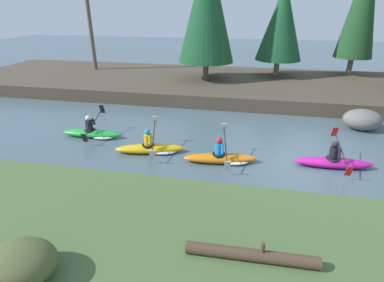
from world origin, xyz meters
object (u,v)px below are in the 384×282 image
(kayaker_middle, at_px, (223,157))
(kayaker_trailing, at_px, (153,148))
(driftwood_log, at_px, (251,255))
(kayaker_far_back, at_px, (94,133))
(boulder_midstream, at_px, (362,120))
(kayaker_lead, at_px, (334,161))

(kayaker_middle, xyz_separation_m, kayaker_trailing, (-2.82, 0.26, 0.00))
(kayaker_trailing, height_order, driftwood_log, driftwood_log)
(kayaker_far_back, xyz_separation_m, boulder_midstream, (11.86, 3.33, 0.28))
(kayaker_lead, height_order, boulder_midstream, kayaker_lead)
(kayaker_lead, height_order, kayaker_middle, same)
(kayaker_lead, xyz_separation_m, driftwood_log, (-2.88, -5.84, 0.75))
(boulder_midstream, bearing_deg, kayaker_lead, -116.77)
(kayaker_far_back, relative_size, boulder_midstream, 1.63)
(kayaker_middle, bearing_deg, kayaker_far_back, 158.25)
(boulder_midstream, relative_size, driftwood_log, 0.67)
(kayaker_trailing, distance_m, kayaker_far_back, 3.17)
(kayaker_lead, bearing_deg, driftwood_log, -120.56)
(kayaker_far_back, bearing_deg, driftwood_log, -46.57)
(kayaker_trailing, relative_size, boulder_midstream, 1.63)
(kayaker_lead, bearing_deg, kayaker_middle, -178.07)
(kayaker_trailing, bearing_deg, kayaker_far_back, 149.05)
(kayaker_lead, xyz_separation_m, kayaker_middle, (-3.95, -0.43, -0.02))
(kayaker_middle, relative_size, driftwood_log, 1.10)
(kayaker_lead, distance_m, driftwood_log, 6.55)
(kayaker_lead, bearing_deg, kayaker_trailing, 177.14)
(kayaker_trailing, bearing_deg, kayaker_lead, -12.13)
(kayaker_middle, relative_size, kayaker_trailing, 1.00)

